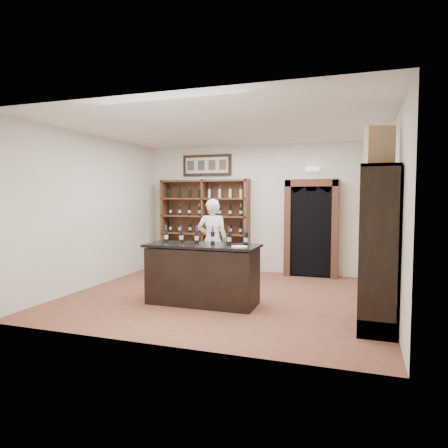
% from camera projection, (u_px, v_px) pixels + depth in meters
% --- Properties ---
extents(floor, '(5.50, 5.50, 0.00)m').
position_uv_depth(floor, '(225.00, 296.00, 7.18)').
color(floor, brown).
rests_on(floor, ground).
extents(ceiling, '(5.50, 5.50, 0.00)m').
position_uv_depth(ceiling, '(225.00, 127.00, 6.97)').
color(ceiling, white).
rests_on(ceiling, wall_back).
extents(wall_back, '(5.50, 0.04, 3.00)m').
position_uv_depth(wall_back, '(259.00, 209.00, 9.44)').
color(wall_back, white).
rests_on(wall_back, ground).
extents(wall_left, '(0.04, 5.00, 3.00)m').
position_uv_depth(wall_left, '(95.00, 211.00, 7.95)').
color(wall_left, white).
rests_on(wall_left, ground).
extents(wall_right, '(0.04, 5.00, 3.00)m').
position_uv_depth(wall_right, '(393.00, 215.00, 6.19)').
color(wall_right, white).
rests_on(wall_right, ground).
extents(wine_shelf, '(2.20, 0.38, 2.20)m').
position_uv_depth(wine_shelf, '(205.00, 225.00, 9.72)').
color(wine_shelf, brown).
rests_on(wine_shelf, ground).
extents(framed_picture, '(1.25, 0.04, 0.52)m').
position_uv_depth(framed_picture, '(207.00, 165.00, 9.75)').
color(framed_picture, black).
rests_on(framed_picture, wall_back).
extents(arched_doorway, '(1.17, 0.35, 2.17)m').
position_uv_depth(arched_doorway, '(311.00, 226.00, 8.90)').
color(arched_doorway, black).
rests_on(arched_doorway, ground).
extents(emergency_light, '(0.30, 0.10, 0.10)m').
position_uv_depth(emergency_light, '(313.00, 169.00, 8.90)').
color(emergency_light, white).
rests_on(emergency_light, wall_back).
extents(tasting_counter, '(1.88, 0.78, 1.00)m').
position_uv_depth(tasting_counter, '(203.00, 275.00, 6.64)').
color(tasting_counter, black).
rests_on(tasting_counter, ground).
extents(counter_bottle_0, '(0.07, 0.07, 0.30)m').
position_uv_depth(counter_bottle_0, '(166.00, 236.00, 6.92)').
color(counter_bottle_0, black).
rests_on(counter_bottle_0, tasting_counter).
extents(counter_bottle_1, '(0.07, 0.07, 0.30)m').
position_uv_depth(counter_bottle_1, '(181.00, 236.00, 6.83)').
color(counter_bottle_1, black).
rests_on(counter_bottle_1, tasting_counter).
extents(counter_bottle_2, '(0.07, 0.07, 0.30)m').
position_uv_depth(counter_bottle_2, '(197.00, 237.00, 6.74)').
color(counter_bottle_2, black).
rests_on(counter_bottle_2, tasting_counter).
extents(counter_bottle_3, '(0.07, 0.07, 0.30)m').
position_uv_depth(counter_bottle_3, '(213.00, 238.00, 6.65)').
color(counter_bottle_3, black).
rests_on(counter_bottle_3, tasting_counter).
extents(counter_bottle_4, '(0.07, 0.07, 0.30)m').
position_uv_depth(counter_bottle_4, '(229.00, 238.00, 6.56)').
color(counter_bottle_4, black).
rests_on(counter_bottle_4, tasting_counter).
extents(counter_bottle_5, '(0.07, 0.07, 0.30)m').
position_uv_depth(counter_bottle_5, '(246.00, 239.00, 6.46)').
color(counter_bottle_5, black).
rests_on(counter_bottle_5, tasting_counter).
extents(side_cabinet, '(0.48, 1.20, 2.20)m').
position_uv_depth(side_cabinet, '(379.00, 272.00, 5.47)').
color(side_cabinet, black).
rests_on(side_cabinet, ground).
extents(shopkeeper, '(0.72, 0.56, 1.74)m').
position_uv_depth(shopkeeper, '(212.00, 240.00, 8.40)').
color(shopkeeper, silver).
rests_on(shopkeeper, ground).
extents(plate, '(0.25, 0.25, 0.02)m').
position_uv_depth(plate, '(239.00, 247.00, 6.18)').
color(plate, beige).
rests_on(plate, tasting_counter).
extents(wine_crate, '(0.40, 0.28, 0.53)m').
position_uv_depth(wine_crate, '(380.00, 146.00, 5.33)').
color(wine_crate, tan).
rests_on(wine_crate, side_cabinet).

